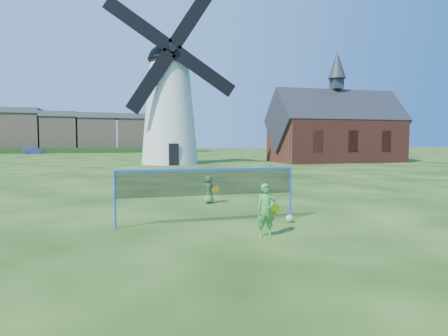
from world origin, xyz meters
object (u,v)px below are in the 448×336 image
at_px(player_girl, 266,210).
at_px(play_ball, 289,218).
at_px(chapel, 336,131).
at_px(badminton_net, 208,183).
at_px(player_boy, 209,189).
at_px(windmill, 170,104).
at_px(car_right, 34,151).

height_order(player_girl, play_ball, player_girl).
xyz_separation_m(chapel, play_ball, (-18.24, -28.13, -3.23)).
height_order(badminton_net, play_ball, badminton_net).
bearing_deg(chapel, badminton_net, -126.52).
bearing_deg(badminton_net, player_boy, 76.87).
bearing_deg(windmill, player_girl, -93.04).
height_order(windmill, chapel, windmill).
relative_size(play_ball, car_right, 0.06).
bearing_deg(player_girl, player_boy, 97.13).
bearing_deg(car_right, chapel, -135.18).
bearing_deg(chapel, player_girl, -123.45).
relative_size(player_boy, car_right, 0.30).
bearing_deg(play_ball, windmill, 89.27).
height_order(player_girl, player_boy, player_girl).
distance_m(windmill, player_boy, 25.94).
height_order(badminton_net, car_right, badminton_net).
distance_m(windmill, player_girl, 31.08).
relative_size(badminton_net, player_boy, 4.85).
height_order(chapel, badminton_net, chapel).
xyz_separation_m(chapel, badminton_net, (-20.54, -27.73, -2.20)).
relative_size(windmill, player_girl, 13.15).
bearing_deg(chapel, play_ball, -122.96).
distance_m(chapel, player_girl, 35.47).
height_order(windmill, play_ball, windmill).
height_order(windmill, badminton_net, windmill).
distance_m(player_girl, car_right, 66.99).
xyz_separation_m(chapel, player_girl, (-19.49, -29.51, -2.70)).
bearing_deg(chapel, player_boy, -129.14).
relative_size(badminton_net, play_ball, 22.95).
bearing_deg(player_girl, car_right, 109.59).
bearing_deg(car_right, player_girl, -166.46).
xyz_separation_m(windmill, badminton_net, (-2.66, -28.81, -4.77)).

